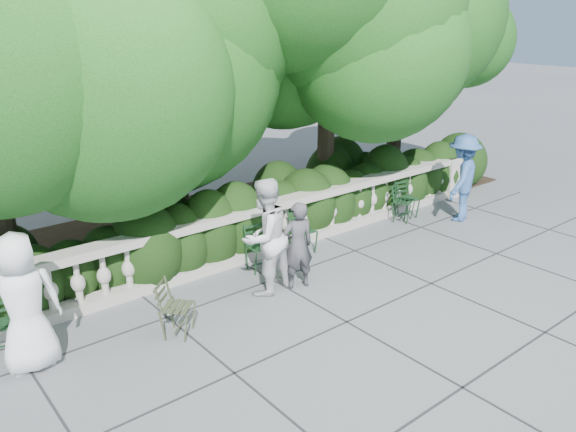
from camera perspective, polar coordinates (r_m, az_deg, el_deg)
ground at (r=9.43m, az=3.86°, el=-7.33°), size 90.00×90.00×0.00m
balustrade at (r=10.50m, az=-2.75°, el=-1.49°), size 12.00×0.44×1.00m
shrub_hedge at (r=11.60m, az=-6.24°, el=-2.05°), size 15.00×2.60×1.70m
tree_canopy at (r=11.32m, az=-4.53°, el=18.06°), size 15.04×6.52×6.78m
chair_a at (r=8.51m, az=-27.05°, el=-12.91°), size 0.56×0.59×0.84m
chair_b at (r=9.95m, az=-2.44°, el=-5.78°), size 0.50×0.53×0.84m
chair_d at (r=10.64m, az=2.03°, el=-4.01°), size 0.44×0.48×0.84m
chair_e at (r=12.77m, az=12.30°, el=-0.33°), size 0.50×0.53×0.84m
chair_f at (r=12.61m, az=12.15°, el=-0.57°), size 0.60×0.62×0.84m
chair_weathered at (r=8.26m, az=-10.02°, el=-11.85°), size 0.65×0.65×0.84m
person_businessman at (r=7.76m, az=-25.26°, el=-8.01°), size 0.95×0.66×1.84m
person_woman_grey at (r=9.16m, az=0.99°, el=-3.00°), size 0.62×0.48×1.49m
person_casual_man at (r=8.94m, az=-2.38°, el=-2.14°), size 1.06×0.90×1.92m
person_older_blue at (r=12.75m, az=17.28°, el=3.71°), size 1.40×1.08×1.91m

